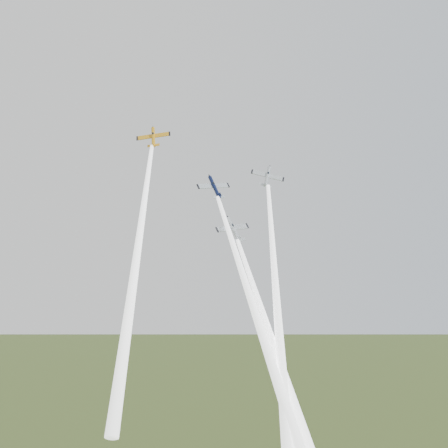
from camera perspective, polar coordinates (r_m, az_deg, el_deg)
plane_yellow at (r=143.86m, az=-7.20°, el=8.76°), size 8.88×7.95×9.14m
smoke_trail_yellow at (r=118.40m, az=-8.96°, el=-4.02°), size 12.59×39.24×61.70m
plane_navy at (r=137.27m, az=-0.97°, el=3.76°), size 10.75×7.62×9.20m
smoke_trail_navy at (r=118.04m, az=3.42°, el=-9.71°), size 12.26×37.12×58.27m
plane_silver_right at (r=144.69m, az=4.43°, el=4.83°), size 11.07×7.08×9.95m
smoke_trail_silver_right at (r=120.68m, az=5.46°, el=-9.00°), size 11.40×40.64×63.55m
plane_silver_low at (r=131.98m, az=1.00°, el=-0.54°), size 11.00×7.65×9.48m
smoke_trail_silver_low at (r=116.84m, az=5.69°, el=-13.89°), size 12.24×34.19×53.68m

